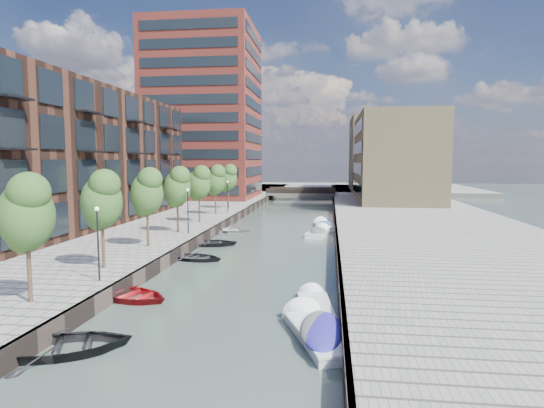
% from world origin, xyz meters
% --- Properties ---
extents(water, '(300.00, 300.00, 0.00)m').
position_xyz_m(water, '(0.00, 40.00, 0.00)').
color(water, '#38473F').
rests_on(water, ground).
extents(quay_left, '(60.00, 140.00, 1.00)m').
position_xyz_m(quay_left, '(-36.00, 40.00, 0.50)').
color(quay_left, gray).
rests_on(quay_left, ground).
extents(quay_right, '(20.00, 140.00, 1.00)m').
position_xyz_m(quay_right, '(16.00, 40.00, 0.50)').
color(quay_right, gray).
rests_on(quay_right, ground).
extents(quay_wall_left, '(0.25, 140.00, 1.00)m').
position_xyz_m(quay_wall_left, '(-6.10, 40.00, 0.50)').
color(quay_wall_left, '#332823').
rests_on(quay_wall_left, ground).
extents(quay_wall_right, '(0.25, 140.00, 1.00)m').
position_xyz_m(quay_wall_right, '(6.10, 40.00, 0.50)').
color(quay_wall_right, '#332823').
rests_on(quay_wall_right, ground).
extents(far_closure, '(80.00, 40.00, 1.00)m').
position_xyz_m(far_closure, '(0.00, 100.00, 0.50)').
color(far_closure, gray).
rests_on(far_closure, ground).
extents(apartment_block, '(8.00, 38.00, 14.00)m').
position_xyz_m(apartment_block, '(-20.00, 30.00, 8.00)').
color(apartment_block, '#331B13').
rests_on(apartment_block, quay_left).
extents(tower, '(18.00, 18.00, 30.00)m').
position_xyz_m(tower, '(-17.00, 65.00, 16.00)').
color(tower, maroon).
rests_on(tower, quay_left).
extents(tan_block_near, '(12.00, 25.00, 14.00)m').
position_xyz_m(tan_block_near, '(16.00, 62.00, 8.00)').
color(tan_block_near, '#907F58').
rests_on(tan_block_near, quay_right).
extents(tan_block_far, '(12.00, 20.00, 16.00)m').
position_xyz_m(tan_block_far, '(16.00, 88.00, 9.00)').
color(tan_block_far, '#907F58').
rests_on(tan_block_far, quay_right).
extents(bridge, '(13.00, 6.00, 1.30)m').
position_xyz_m(bridge, '(0.00, 72.00, 1.39)').
color(bridge, gray).
rests_on(bridge, ground).
extents(tree_0, '(2.50, 2.50, 5.95)m').
position_xyz_m(tree_0, '(-8.50, 4.00, 5.31)').
color(tree_0, '#382619').
rests_on(tree_0, quay_left).
extents(tree_1, '(2.50, 2.50, 5.95)m').
position_xyz_m(tree_1, '(-8.50, 11.00, 5.31)').
color(tree_1, '#382619').
rests_on(tree_1, quay_left).
extents(tree_2, '(2.50, 2.50, 5.95)m').
position_xyz_m(tree_2, '(-8.50, 18.00, 5.31)').
color(tree_2, '#382619').
rests_on(tree_2, quay_left).
extents(tree_3, '(2.50, 2.50, 5.95)m').
position_xyz_m(tree_3, '(-8.50, 25.00, 5.31)').
color(tree_3, '#382619').
rests_on(tree_3, quay_left).
extents(tree_4, '(2.50, 2.50, 5.95)m').
position_xyz_m(tree_4, '(-8.50, 32.00, 5.31)').
color(tree_4, '#382619').
rests_on(tree_4, quay_left).
extents(tree_5, '(2.50, 2.50, 5.95)m').
position_xyz_m(tree_5, '(-8.50, 39.00, 5.31)').
color(tree_5, '#382619').
rests_on(tree_5, quay_left).
extents(tree_6, '(2.50, 2.50, 5.95)m').
position_xyz_m(tree_6, '(-8.50, 46.00, 5.31)').
color(tree_6, '#382619').
rests_on(tree_6, quay_left).
extents(lamp_0, '(0.24, 0.24, 4.12)m').
position_xyz_m(lamp_0, '(-7.20, 8.00, 3.51)').
color(lamp_0, black).
rests_on(lamp_0, quay_left).
extents(lamp_1, '(0.24, 0.24, 4.12)m').
position_xyz_m(lamp_1, '(-7.20, 24.00, 3.51)').
color(lamp_1, black).
rests_on(lamp_1, quay_left).
extents(lamp_2, '(0.24, 0.24, 4.12)m').
position_xyz_m(lamp_2, '(-7.20, 40.00, 3.51)').
color(lamp_2, black).
rests_on(lamp_2, quay_left).
extents(sloop_0, '(6.20, 5.48, 1.06)m').
position_xyz_m(sloop_0, '(-4.93, 1.00, 0.00)').
color(sloop_0, black).
rests_on(sloop_0, ground).
extents(sloop_1, '(4.81, 3.90, 0.88)m').
position_xyz_m(sloop_1, '(-4.68, 18.05, 0.00)').
color(sloop_1, black).
rests_on(sloop_1, ground).
extents(sloop_2, '(5.59, 4.75, 0.98)m').
position_xyz_m(sloop_2, '(-5.40, 7.99, 0.00)').
color(sloop_2, maroon).
rests_on(sloop_2, ground).
extents(sloop_3, '(4.48, 3.32, 0.89)m').
position_xyz_m(sloop_3, '(-5.04, 31.60, 0.00)').
color(sloop_3, silver).
rests_on(sloop_3, ground).
extents(sloop_4, '(5.03, 3.84, 0.98)m').
position_xyz_m(sloop_4, '(-5.11, 23.99, 0.00)').
color(sloop_4, black).
rests_on(sloop_4, ground).
extents(motorboat_0, '(3.53, 5.82, 1.84)m').
position_xyz_m(motorboat_0, '(5.03, 3.94, 0.22)').
color(motorboat_0, white).
rests_on(motorboat_0, ground).
extents(motorboat_1, '(3.66, 5.67, 1.79)m').
position_xyz_m(motorboat_1, '(4.89, 4.12, 0.22)').
color(motorboat_1, '#BCBCBA').
rests_on(motorboat_1, ground).
extents(motorboat_2, '(2.15, 4.71, 1.51)m').
position_xyz_m(motorboat_2, '(4.71, 7.84, 0.09)').
color(motorboat_2, silver).
rests_on(motorboat_2, ground).
extents(motorboat_3, '(2.62, 5.51, 1.76)m').
position_xyz_m(motorboat_3, '(4.79, 36.28, 0.21)').
color(motorboat_3, white).
rests_on(motorboat_3, ground).
extents(motorboat_4, '(2.53, 5.38, 1.72)m').
position_xyz_m(motorboat_4, '(4.32, 31.28, 0.21)').
color(motorboat_4, white).
rests_on(motorboat_4, ground).
extents(car, '(2.75, 4.08, 1.29)m').
position_xyz_m(car, '(11.66, 65.04, 1.64)').
color(car, gray).
rests_on(car, quay_right).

